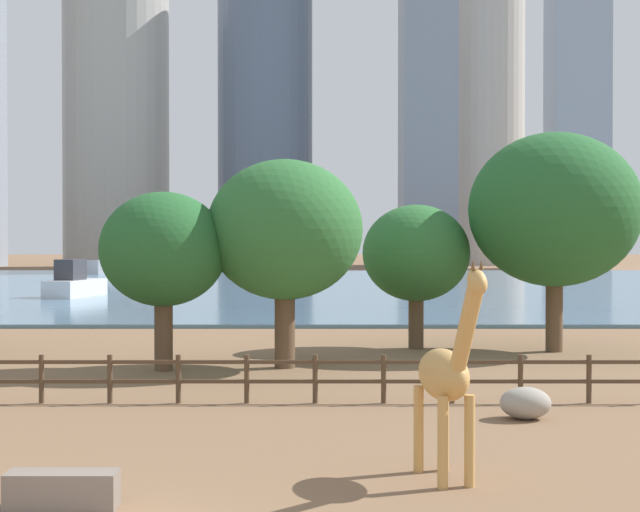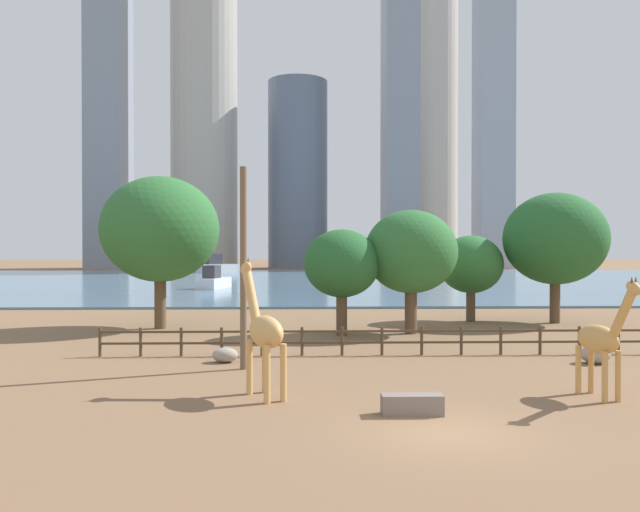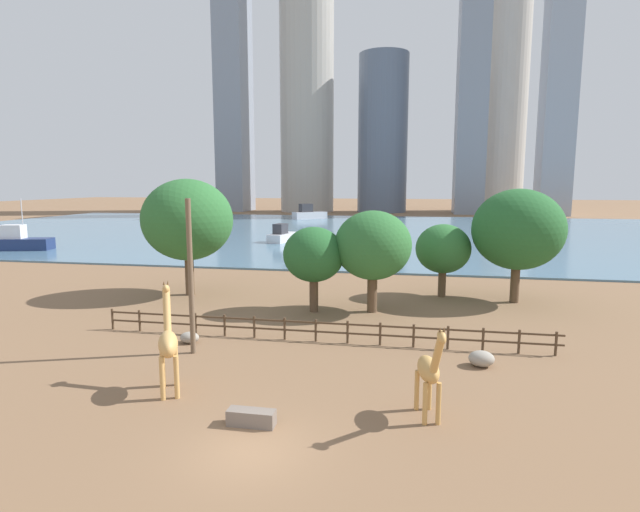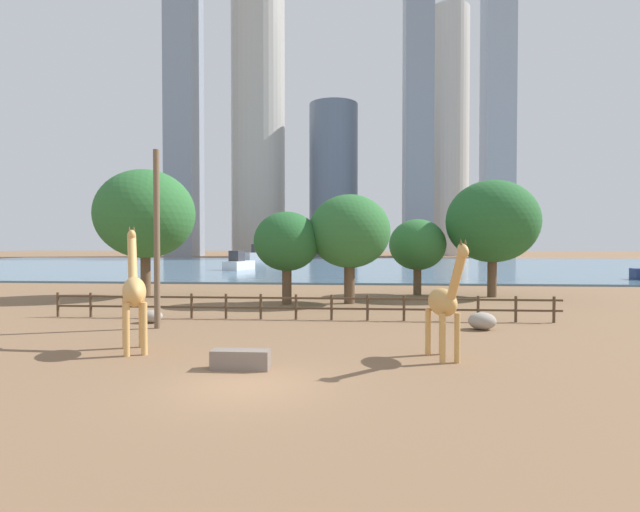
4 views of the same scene
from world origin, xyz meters
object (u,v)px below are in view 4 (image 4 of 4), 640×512
Objects in this scene: giraffe_tall at (134,291)px; tree_right_small at (287,242)px; boulder_near_fence at (151,316)px; tree_center_broad at (492,222)px; utility_pole at (157,239)px; tree_left_small at (417,245)px; tree_right_tall at (145,214)px; boulder_by_pole at (482,321)px; boat_tug at (262,254)px; tree_left_large at (349,232)px; boat_sailboat at (239,263)px; feeding_trough at (241,360)px; giraffe_companion at (444,303)px.

giraffe_tall is 0.77× the size of tree_right_small.
boulder_near_fence is 24.74m from tree_center_broad.
tree_left_small is (13.67, 16.26, -0.28)m from utility_pole.
giraffe_tall is at bearing -67.29° from tree_right_tall.
tree_right_small reaches higher than boulder_by_pole.
boulder_by_pole reaches higher than boulder_near_fence.
boat_tug is (-28.27, 81.65, -2.36)m from tree_left_small.
boat_sailboat is at bearing 113.68° from tree_left_large.
tree_right_tall is at bearing 162.94° from tree_right_small.
tree_left_large is at bearing 42.90° from boulder_near_fence.
tree_right_small is at bearing 56.04° from boulder_near_fence.
tree_center_broad is (13.36, 22.34, 5.24)m from feeding_trough.
tree_left_large is 1.08× the size of boat_sailboat.
giraffe_companion is 16.95m from tree_right_small.
feeding_trough is at bearing -139.28° from boulder_by_pole.
giraffe_tall is 0.54× the size of boat_tug.
feeding_trough is 0.31× the size of tree_left_small.
boat_sailboat is at bearing 129.03° from tree_center_broad.
boulder_by_pole is at bearing 40.72° from feeding_trough.
utility_pole is (-12.10, 5.33, 2.18)m from giraffe_companion.
boat_sailboat is (-27.20, 33.55, -4.40)m from tree_center_broad.
giraffe_tall is 17.08m from tree_left_large.
tree_right_tall is at bearing -170.92° from tree_left_small.
giraffe_tall is at bearing -116.32° from tree_left_large.
tree_right_tall is 1.56× the size of tree_right_small.
tree_center_broad is at bearing -129.16° from boat_sailboat.
tree_right_small is 0.91× the size of boat_sailboat.
tree_left_large is 11.47m from tree_center_broad.
tree_left_large is 0.84× the size of boat_tug.
boulder_by_pole is 101.46m from boat_tug.
feeding_trough is 24.97m from tree_left_small.
utility_pole is at bearing -115.25° from tree_right_small.
tree_center_broad is at bearing -106.41° from boat_tug.
boat_sailboat is at bearing -121.12° from boat_tug.
giraffe_companion is 106.64m from boat_tug.
tree_center_broad is at bearing 20.98° from tree_right_small.
tree_right_small is (-1.03, 16.82, 3.73)m from feeding_trough.
boulder_near_fence is (-13.04, 6.85, -1.60)m from giraffe_companion.
giraffe_companion is at bearing -114.01° from boat_tug.
tree_center_broad reaches higher than utility_pole.
tree_left_small is 11.20m from tree_right_small.
tree_right_small reaches higher than tree_left_small.
feeding_trough is at bearing -109.02° from tree_left_small.
tree_center_broad reaches higher than boat_tug.
giraffe_companion is 21.73m from tree_left_small.
tree_left_small is 0.68× the size of boat_tug.
boat_sailboat is at bearing 115.67° from boulder_by_pole.
tree_center_broad reaches higher than tree_right_small.
tree_right_small is 90.30m from boat_tug.
giraffe_companion is at bearing -23.76° from utility_pole.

